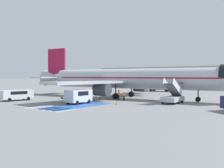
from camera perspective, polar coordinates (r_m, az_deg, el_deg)
The scene contains 20 objects.
ground_plane at distance 51.64m, azimuth 3.51°, elevation -3.00°, with size 600.00×600.00×0.00m, color slate.
apron_leadline_yellow at distance 50.33m, azimuth 4.28°, elevation -3.12°, with size 0.20×79.81×0.01m, color gold.
apron_stand_patch_blue at distance 38.12m, azimuth -7.64°, elevation -4.72°, with size 4.53×11.68×0.01m, color #2856A8.
apron_walkway_bar_0 at distance 37.74m, azimuth -16.32°, elevation -4.84°, with size 0.44×3.60×0.01m, color silver.
apron_walkway_bar_1 at distance 36.81m, azimuth -15.16°, elevation -5.00°, with size 0.44×3.60×0.01m, color silver.
apron_walkway_bar_2 at distance 35.90m, azimuth -13.93°, elevation -5.16°, with size 0.44×3.60×0.01m, color silver.
apron_walkway_bar_3 at distance 35.01m, azimuth -12.64°, elevation -5.33°, with size 0.44×3.60×0.01m, color silver.
apron_walkway_bar_4 at distance 34.14m, azimuth -11.28°, elevation -5.50°, with size 0.44×3.60×0.01m, color silver.
apron_walkway_bar_5 at distance 33.28m, azimuth -9.85°, elevation -5.68°, with size 0.44×3.60×0.01m, color silver.
airliner at distance 50.46m, azimuth 3.66°, elevation 1.13°, with size 45.78×34.67×10.59m.
boarding_stairs_forward at distance 42.12m, azimuth 13.12°, elevation -2.78°, with size 2.37×5.29×4.02m.
fuel_tanker at distance 74.13m, azimuth 9.47°, elevation -0.25°, with size 9.87×3.18×3.37m.
service_van_1 at distance 40.74m, azimuth -7.29°, elevation -2.48°, with size 2.10×4.29×2.15m.
service_van_3 at distance 48.38m, azimuth -20.04°, elevation -2.10°, with size 3.05×5.68×1.83m.
baggage_cart at distance 49.70m, azimuth -9.54°, elevation -2.91°, with size 2.73×1.73×0.87m.
ground_crew_0 at distance 45.56m, azimuth 2.60°, elevation -2.47°, with size 0.47×0.47×1.63m.
ground_crew_1 at distance 46.71m, azimuth 1.49°, elevation -2.16°, with size 0.35×0.48×1.87m.
traffic_cone_0 at distance 55.49m, azimuth -8.66°, elevation -2.41°, with size 0.48×0.48×0.53m.
traffic_cone_1 at distance 48.16m, azimuth -2.87°, elevation -3.05°, with size 0.45×0.45×0.50m.
traffic_cone_2 at distance 39.39m, azimuth 1.04°, elevation -4.15°, with size 0.43×0.43×0.48m.
Camera 1 is at (27.05, -43.77, 4.33)m, focal length 42.00 mm.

